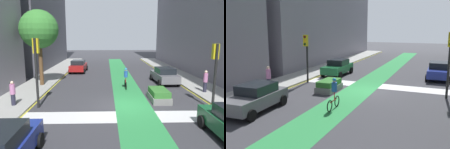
% 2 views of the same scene
% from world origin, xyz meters
% --- Properties ---
extents(ground_plane, '(120.00, 120.00, 0.00)m').
position_xyz_m(ground_plane, '(0.00, 0.00, 0.00)').
color(ground_plane, '#38383D').
extents(bike_lane_paint, '(2.40, 60.00, 0.01)m').
position_xyz_m(bike_lane_paint, '(0.69, 0.00, 0.00)').
color(bike_lane_paint, '#2D8C47').
rests_on(bike_lane_paint, ground_plane).
extents(crosswalk_band, '(12.00, 1.80, 0.01)m').
position_xyz_m(crosswalk_band, '(0.00, -2.00, 0.00)').
color(crosswalk_band, silver).
rests_on(crosswalk_band, ground_plane).
extents(sidewalk_left, '(3.00, 60.00, 0.15)m').
position_xyz_m(sidewalk_left, '(-7.50, 0.00, 0.07)').
color(sidewalk_left, '#9E9E99').
rests_on(sidewalk_left, ground_plane).
extents(curb_stripe_left, '(0.16, 60.00, 0.01)m').
position_xyz_m(curb_stripe_left, '(-6.00, 0.00, 0.01)').
color(curb_stripe_left, yellow).
rests_on(curb_stripe_left, ground_plane).
extents(curb_stripe_right, '(0.16, 60.00, 0.01)m').
position_xyz_m(curb_stripe_right, '(6.00, 0.00, 0.01)').
color(curb_stripe_right, yellow).
rests_on(curb_stripe_right, ground_plane).
extents(traffic_signal_near_right, '(0.35, 0.52, 4.13)m').
position_xyz_m(traffic_signal_near_right, '(5.65, -0.75, 2.90)').
color(traffic_signal_near_right, black).
rests_on(traffic_signal_near_right, ground_plane).
extents(traffic_signal_near_left, '(0.35, 0.52, 4.46)m').
position_xyz_m(traffic_signal_near_left, '(-5.49, -0.11, 3.12)').
color(traffic_signal_near_left, black).
rests_on(traffic_signal_near_left, ground_plane).
extents(car_red_left_far, '(2.11, 4.24, 1.57)m').
position_xyz_m(car_red_left_far, '(-4.67, 13.88, 0.80)').
color(car_red_left_far, '#A51919').
rests_on(car_red_left_far, ground_plane).
extents(car_grey_right_far, '(2.17, 4.27, 1.57)m').
position_xyz_m(car_grey_right_far, '(4.67, 6.85, 0.80)').
color(car_grey_right_far, slate).
rests_on(car_grey_right_far, ground_plane).
extents(cyclist_in_lane, '(0.32, 1.73, 1.86)m').
position_xyz_m(cyclist_in_lane, '(0.65, 4.77, 0.97)').
color(cyclist_in_lane, black).
rests_on(cyclist_in_lane, ground_plane).
extents(pedestrian_sidewalk_right_a, '(0.34, 0.34, 1.75)m').
position_xyz_m(pedestrian_sidewalk_right_a, '(6.87, 2.86, 1.05)').
color(pedestrian_sidewalk_right_a, '#262638').
rests_on(pedestrian_sidewalk_right_a, sidewalk_right).
extents(pedestrian_sidewalk_left_a, '(0.34, 0.34, 1.60)m').
position_xyz_m(pedestrian_sidewalk_left_a, '(-7.13, -0.11, 0.96)').
color(pedestrian_sidewalk_left_a, '#262638').
rests_on(pedestrian_sidewalk_left_a, sidewalk_left).
extents(street_tree_near, '(3.41, 3.41, 6.77)m').
position_xyz_m(street_tree_near, '(-7.04, 5.87, 5.17)').
color(street_tree_near, brown).
rests_on(street_tree_near, sidewalk_left).
extents(median_planter, '(1.28, 2.42, 0.85)m').
position_xyz_m(median_planter, '(2.69, 1.06, 0.40)').
color(median_planter, slate).
rests_on(median_planter, ground_plane).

